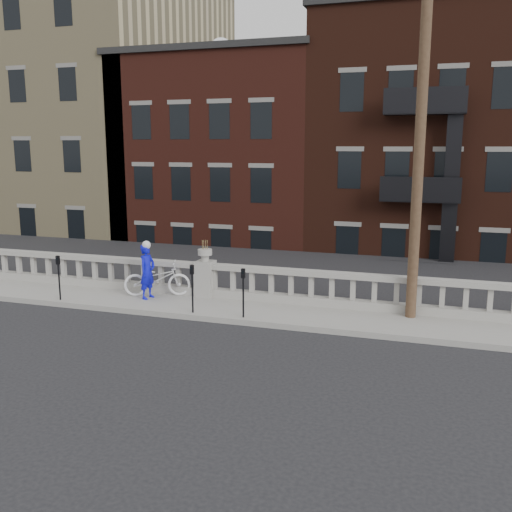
{
  "coord_description": "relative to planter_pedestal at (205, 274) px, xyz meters",
  "views": [
    {
      "loc": [
        6.76,
        -11.95,
        4.77
      ],
      "look_at": [
        1.89,
        3.2,
        1.66
      ],
      "focal_mm": 40.0,
      "sensor_mm": 36.0,
      "label": 1
    }
  ],
  "objects": [
    {
      "name": "ground",
      "position": [
        0.0,
        -3.95,
        -0.83
      ],
      "size": [
        120.0,
        120.0,
        0.0
      ],
      "primitive_type": "plane",
      "color": "black",
      "rests_on": "ground"
    },
    {
      "name": "sidewalk",
      "position": [
        0.0,
        -0.95,
        -0.76
      ],
      "size": [
        32.0,
        2.2,
        0.15
      ],
      "primitive_type": "cube",
      "color": "gray",
      "rests_on": "ground"
    },
    {
      "name": "balustrade",
      "position": [
        0.0,
        0.0,
        -0.19
      ],
      "size": [
        28.0,
        0.34,
        1.03
      ],
      "color": "gray",
      "rests_on": "sidewalk"
    },
    {
      "name": "planter_pedestal",
      "position": [
        0.0,
        0.0,
        0.0
      ],
      "size": [
        0.55,
        0.55,
        1.76
      ],
      "color": "gray",
      "rests_on": "sidewalk"
    },
    {
      "name": "lower_level",
      "position": [
        0.56,
        19.09,
        1.8
      ],
      "size": [
        80.0,
        44.0,
        20.8
      ],
      "color": "#605E59",
      "rests_on": "ground"
    },
    {
      "name": "utility_pole",
      "position": [
        6.2,
        -0.35,
        4.41
      ],
      "size": [
        1.6,
        0.28,
        10.0
      ],
      "color": "#422D1E",
      "rests_on": "sidewalk"
    },
    {
      "name": "parking_meter_a",
      "position": [
        -4.02,
        -1.8,
        0.17
      ],
      "size": [
        0.1,
        0.09,
        1.36
      ],
      "color": "black",
      "rests_on": "sidewalk"
    },
    {
      "name": "parking_meter_b",
      "position": [
        0.36,
        -1.8,
        0.17
      ],
      "size": [
        0.1,
        0.09,
        1.36
      ],
      "color": "black",
      "rests_on": "sidewalk"
    },
    {
      "name": "parking_meter_c",
      "position": [
        1.86,
        -1.8,
        0.17
      ],
      "size": [
        0.1,
        0.09,
        1.36
      ],
      "color": "black",
      "rests_on": "sidewalk"
    },
    {
      "name": "bicycle",
      "position": [
        -1.43,
        -0.45,
        -0.14
      ],
      "size": [
        2.17,
        1.42,
        1.08
      ],
      "primitive_type": "imported",
      "rotation": [
        0.0,
        0.0,
        1.95
      ],
      "color": "white",
      "rests_on": "sidewalk"
    },
    {
      "name": "cyclist",
      "position": [
        -1.56,
        -0.82,
        0.16
      ],
      "size": [
        0.49,
        0.67,
        1.68
      ],
      "primitive_type": "imported",
      "rotation": [
        0.0,
        0.0,
        1.42
      ],
      "color": "#0D0EC8",
      "rests_on": "sidewalk"
    }
  ]
}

